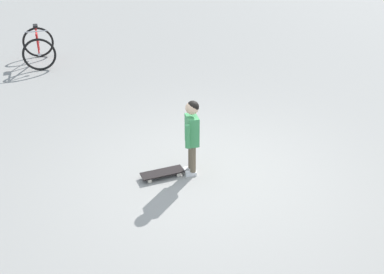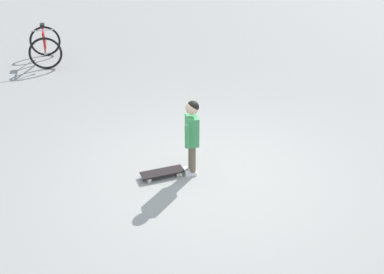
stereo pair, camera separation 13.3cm
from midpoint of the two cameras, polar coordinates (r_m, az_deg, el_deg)
The scene contains 4 objects.
ground_plane at distance 6.00m, azimuth 1.42°, elevation -4.93°, with size 50.00×50.00×0.00m, color gray.
child_person at distance 5.73m, azimuth -0.68°, elevation 0.93°, with size 0.21×0.39×1.06m.
skateboard at distance 5.96m, azimuth -4.48°, elevation -4.65°, with size 0.61×0.36×0.07m.
bicycle_near at distance 10.79m, azimuth -19.52°, elevation 10.88°, with size 0.95×1.21×0.85m.
Camera 1 is at (-0.59, -5.01, 3.25)m, focal length 41.36 mm.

